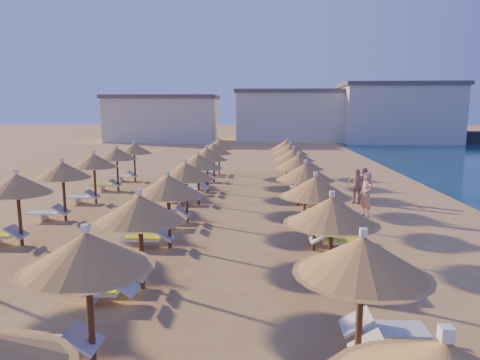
# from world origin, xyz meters

# --- Properties ---
(ground) EXTENTS (220.00, 220.00, 0.00)m
(ground) POSITION_xyz_m (0.00, 0.00, 0.00)
(ground) COLOR tan
(ground) RESTS_ON ground
(jetty) EXTENTS (30.14, 5.21, 1.50)m
(jetty) POSITION_xyz_m (26.18, 45.09, 0.75)
(jetty) COLOR black
(jetty) RESTS_ON ground
(hotel_blocks) EXTENTS (48.34, 11.15, 8.10)m
(hotel_blocks) POSITION_xyz_m (4.00, 45.53, 3.70)
(hotel_blocks) COLOR beige
(hotel_blocks) RESTS_ON ground
(parasol_row_east) EXTENTS (2.36, 31.85, 2.60)m
(parasol_row_east) POSITION_xyz_m (1.82, -0.47, 2.07)
(parasol_row_east) COLOR brown
(parasol_row_east) RESTS_ON ground
(parasol_row_west) EXTENTS (2.36, 31.85, 2.60)m
(parasol_row_west) POSITION_xyz_m (-2.94, -0.47, 2.07)
(parasol_row_west) COLOR brown
(parasol_row_west) RESTS_ON ground
(parasol_row_inland) EXTENTS (2.36, 22.02, 2.60)m
(parasol_row_inland) POSITION_xyz_m (-8.03, 1.17, 2.07)
(parasol_row_inland) COLOR brown
(parasol_row_inland) RESTS_ON ground
(loungers) EXTENTS (12.89, 30.12, 0.66)m
(loungers) POSITION_xyz_m (-2.17, -0.28, 0.34)
(loungers) COLOR white
(loungers) RESTS_ON ground
(beachgoer_b) EXTENTS (0.87, 0.98, 1.69)m
(beachgoer_b) POSITION_xyz_m (5.20, 5.72, 0.84)
(beachgoer_b) COLOR tan
(beachgoer_b) RESTS_ON ground
(beachgoer_c) EXTENTS (1.06, 0.91, 1.71)m
(beachgoer_c) POSITION_xyz_m (4.73, 5.18, 0.86)
(beachgoer_c) COLOR tan
(beachgoer_c) RESTS_ON ground
(beachgoer_a) EXTENTS (0.70, 0.83, 1.92)m
(beachgoer_a) POSITION_xyz_m (4.57, 2.51, 0.96)
(beachgoer_a) COLOR tan
(beachgoer_a) RESTS_ON ground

